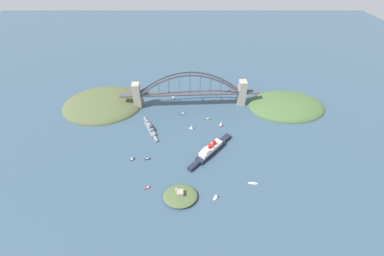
{
  "coord_description": "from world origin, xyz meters",
  "views": [
    {
      "loc": [
        16.04,
        403.75,
        267.99
      ],
      "look_at": [
        0.0,
        79.48,
        8.0
      ],
      "focal_mm": 24.09,
      "sensor_mm": 36.0,
      "label": 1
    }
  ],
  "objects_px": {
    "naval_cruiser": "(150,128)",
    "small_boat_8": "(221,124)",
    "small_boat_4": "(132,158)",
    "small_boat_3": "(183,114)",
    "ocean_liner": "(211,150)",
    "fort_island_mid_harbor": "(180,196)",
    "small_boat_0": "(208,119)",
    "small_boat_5": "(148,188)",
    "harbor_arch_bridge": "(190,93)",
    "seaplane_taxiing_near_bridge": "(173,97)",
    "small_boat_6": "(216,196)",
    "small_boat_2": "(148,159)",
    "small_boat_1": "(253,183)",
    "small_boat_7": "(192,127)"
  },
  "relations": [
    {
      "from": "naval_cruiser",
      "to": "small_boat_8",
      "type": "xyz_separation_m",
      "value": [
        -117.64,
        -4.87,
        1.88
      ]
    },
    {
      "from": "fort_island_mid_harbor",
      "to": "small_boat_0",
      "type": "height_order",
      "value": "fort_island_mid_harbor"
    },
    {
      "from": "ocean_liner",
      "to": "naval_cruiser",
      "type": "height_order",
      "value": "ocean_liner"
    },
    {
      "from": "small_boat_1",
      "to": "small_boat_5",
      "type": "relative_size",
      "value": 1.53
    },
    {
      "from": "small_boat_5",
      "to": "small_boat_2",
      "type": "bearing_deg",
      "value": -85.01
    },
    {
      "from": "naval_cruiser",
      "to": "small_boat_8",
      "type": "relative_size",
      "value": 6.53
    },
    {
      "from": "small_boat_3",
      "to": "small_boat_7",
      "type": "relative_size",
      "value": 1.31
    },
    {
      "from": "naval_cruiser",
      "to": "seaplane_taxiing_near_bridge",
      "type": "xyz_separation_m",
      "value": [
        -36.43,
        -95.23,
        -0.72
      ]
    },
    {
      "from": "seaplane_taxiing_near_bridge",
      "to": "small_boat_0",
      "type": "bearing_deg",
      "value": 130.62
    },
    {
      "from": "harbor_arch_bridge",
      "to": "small_boat_5",
      "type": "relative_size",
      "value": 31.2
    },
    {
      "from": "small_boat_6",
      "to": "naval_cruiser",
      "type": "bearing_deg",
      "value": -56.55
    },
    {
      "from": "small_boat_3",
      "to": "fort_island_mid_harbor",
      "type": "bearing_deg",
      "value": 87.89
    },
    {
      "from": "small_boat_0",
      "to": "small_boat_2",
      "type": "distance_m",
      "value": 133.17
    },
    {
      "from": "small_boat_1",
      "to": "small_boat_6",
      "type": "bearing_deg",
      "value": 21.01
    },
    {
      "from": "small_boat_0",
      "to": "small_boat_4",
      "type": "relative_size",
      "value": 1.76
    },
    {
      "from": "naval_cruiser",
      "to": "small_boat_6",
      "type": "bearing_deg",
      "value": 123.45
    },
    {
      "from": "ocean_liner",
      "to": "small_boat_6",
      "type": "bearing_deg",
      "value": 88.73
    },
    {
      "from": "fort_island_mid_harbor",
      "to": "small_boat_6",
      "type": "xyz_separation_m",
      "value": [
        -44.41,
        2.66,
        0.47
      ]
    },
    {
      "from": "small_boat_3",
      "to": "small_boat_6",
      "type": "height_order",
      "value": "small_boat_6"
    },
    {
      "from": "small_boat_2",
      "to": "seaplane_taxiing_near_bridge",
      "type": "bearing_deg",
      "value": -102.2
    },
    {
      "from": "fort_island_mid_harbor",
      "to": "small_boat_1",
      "type": "relative_size",
      "value": 3.45
    },
    {
      "from": "ocean_liner",
      "to": "seaplane_taxiing_near_bridge",
      "type": "distance_m",
      "value": 164.18
    },
    {
      "from": "harbor_arch_bridge",
      "to": "small_boat_6",
      "type": "height_order",
      "value": "harbor_arch_bridge"
    },
    {
      "from": "fort_island_mid_harbor",
      "to": "small_boat_2",
      "type": "xyz_separation_m",
      "value": [
        46.25,
        -68.43,
        -2.79
      ]
    },
    {
      "from": "seaplane_taxiing_near_bridge",
      "to": "small_boat_7",
      "type": "bearing_deg",
      "value": 108.09
    },
    {
      "from": "harbor_arch_bridge",
      "to": "small_boat_0",
      "type": "height_order",
      "value": "harbor_arch_bridge"
    },
    {
      "from": "harbor_arch_bridge",
      "to": "seaplane_taxiing_near_bridge",
      "type": "distance_m",
      "value": 46.8
    },
    {
      "from": "harbor_arch_bridge",
      "to": "small_boat_0",
      "type": "distance_m",
      "value": 60.45
    },
    {
      "from": "fort_island_mid_harbor",
      "to": "small_boat_4",
      "type": "xyz_separation_m",
      "value": [
        68.2,
        -68.96,
        -0.39
      ]
    },
    {
      "from": "naval_cruiser",
      "to": "small_boat_6",
      "type": "relative_size",
      "value": 7.55
    },
    {
      "from": "fort_island_mid_harbor",
      "to": "small_boat_2",
      "type": "relative_size",
      "value": 4.87
    },
    {
      "from": "small_boat_2",
      "to": "small_boat_5",
      "type": "relative_size",
      "value": 1.09
    },
    {
      "from": "small_boat_4",
      "to": "small_boat_5",
      "type": "relative_size",
      "value": 0.85
    },
    {
      "from": "small_boat_4",
      "to": "small_boat_3",
      "type": "bearing_deg",
      "value": -124.35
    },
    {
      "from": "small_boat_3",
      "to": "small_boat_4",
      "type": "height_order",
      "value": "small_boat_4"
    },
    {
      "from": "small_boat_5",
      "to": "small_boat_0",
      "type": "bearing_deg",
      "value": -122.47
    },
    {
      "from": "harbor_arch_bridge",
      "to": "naval_cruiser",
      "type": "relative_size",
      "value": 3.8
    },
    {
      "from": "small_boat_4",
      "to": "small_boat_6",
      "type": "distance_m",
      "value": 133.46
    },
    {
      "from": "seaplane_taxiing_near_bridge",
      "to": "small_boat_8",
      "type": "distance_m",
      "value": 121.52
    },
    {
      "from": "small_boat_3",
      "to": "small_boat_4",
      "type": "bearing_deg",
      "value": 55.65
    },
    {
      "from": "small_boat_0",
      "to": "small_boat_2",
      "type": "bearing_deg",
      "value": 43.82
    },
    {
      "from": "fort_island_mid_harbor",
      "to": "harbor_arch_bridge",
      "type": "bearing_deg",
      "value": -95.77
    },
    {
      "from": "small_boat_6",
      "to": "small_boat_2",
      "type": "bearing_deg",
      "value": -38.1
    },
    {
      "from": "ocean_liner",
      "to": "small_boat_0",
      "type": "bearing_deg",
      "value": -92.52
    },
    {
      "from": "small_boat_1",
      "to": "ocean_liner",
      "type": "bearing_deg",
      "value": -50.86
    },
    {
      "from": "naval_cruiser",
      "to": "small_boat_0",
      "type": "height_order",
      "value": "naval_cruiser"
    },
    {
      "from": "small_boat_0",
      "to": "small_boat_8",
      "type": "xyz_separation_m",
      "value": [
        -20.38,
        19.44,
        4.04
      ]
    },
    {
      "from": "ocean_liner",
      "to": "fort_island_mid_harbor",
      "type": "relative_size",
      "value": 1.76
    },
    {
      "from": "fort_island_mid_harbor",
      "to": "small_boat_3",
      "type": "bearing_deg",
      "value": -92.11
    },
    {
      "from": "small_boat_2",
      "to": "small_boat_8",
      "type": "height_order",
      "value": "small_boat_8"
    }
  ]
}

